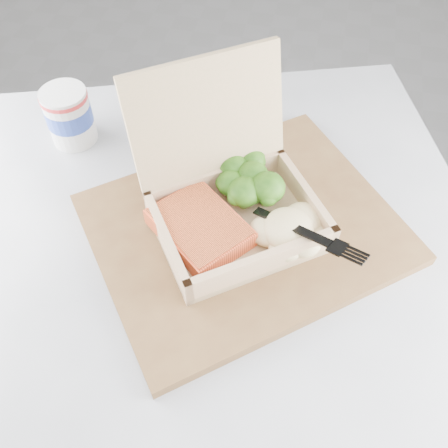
% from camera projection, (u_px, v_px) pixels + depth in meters
% --- Properties ---
extents(cafe_table, '(0.93, 0.93, 0.70)m').
position_uv_depth(cafe_table, '(220.00, 307.00, 0.81)').
color(cafe_table, black).
rests_on(cafe_table, floor).
extents(serving_tray, '(0.50, 0.49, 0.02)m').
position_uv_depth(serving_tray, '(244.00, 229.00, 0.67)').
color(serving_tray, brown).
rests_on(serving_tray, cafe_table).
extents(takeout_container, '(0.28, 0.28, 0.19)m').
position_uv_depth(takeout_container, '(228.00, 190.00, 0.64)').
color(takeout_container, tan).
rests_on(takeout_container, serving_tray).
extents(salmon_fillet, '(0.15, 0.15, 0.03)m').
position_uv_depth(salmon_fillet, '(200.00, 228.00, 0.63)').
color(salmon_fillet, '#F95F30').
rests_on(salmon_fillet, takeout_container).
extents(broccoli_pile, '(0.11, 0.11, 0.04)m').
position_uv_depth(broccoli_pile, '(252.00, 180.00, 0.68)').
color(broccoli_pile, '#407C1B').
rests_on(broccoli_pile, takeout_container).
extents(mashed_potatoes, '(0.11, 0.09, 0.04)m').
position_uv_depth(mashed_potatoes, '(288.00, 229.00, 0.63)').
color(mashed_potatoes, beige).
rests_on(mashed_potatoes, takeout_container).
extents(plastic_fork, '(0.15, 0.09, 0.03)m').
position_uv_depth(plastic_fork, '(278.00, 218.00, 0.62)').
color(plastic_fork, black).
rests_on(plastic_fork, mashed_potatoes).
extents(paper_cup, '(0.07, 0.07, 0.09)m').
position_uv_depth(paper_cup, '(69.00, 115.00, 0.76)').
color(paper_cup, silver).
rests_on(paper_cup, cafe_table).
extents(receipt, '(0.11, 0.15, 0.00)m').
position_uv_depth(receipt, '(254.00, 120.00, 0.82)').
color(receipt, white).
rests_on(receipt, cafe_table).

